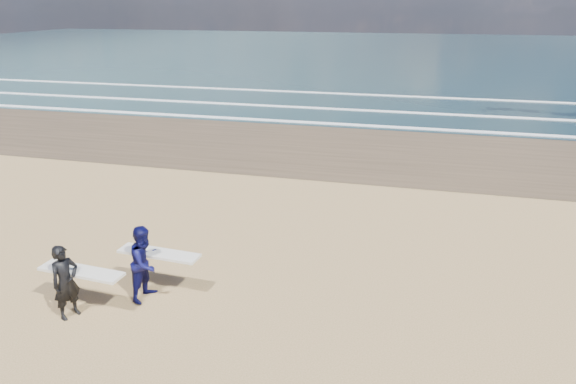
# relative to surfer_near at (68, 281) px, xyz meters

# --- Properties ---
(ocean) EXTENTS (220.00, 100.00, 0.02)m
(ocean) POSITION_rel_surfer_near_xyz_m (21.59, 71.30, -0.95)
(ocean) COLOR #182E35
(ocean) RESTS_ON ground
(surfer_near) EXTENTS (2.23, 1.10, 1.89)m
(surfer_near) POSITION_rel_surfer_near_xyz_m (0.00, 0.00, 0.00)
(surfer_near) COLOR black
(surfer_near) RESTS_ON ground
(surfer_far) EXTENTS (2.23, 1.23, 2.00)m
(surfer_far) POSITION_rel_surfer_near_xyz_m (1.42, 1.23, 0.05)
(surfer_far) COLOR #0B0B40
(surfer_far) RESTS_ON ground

